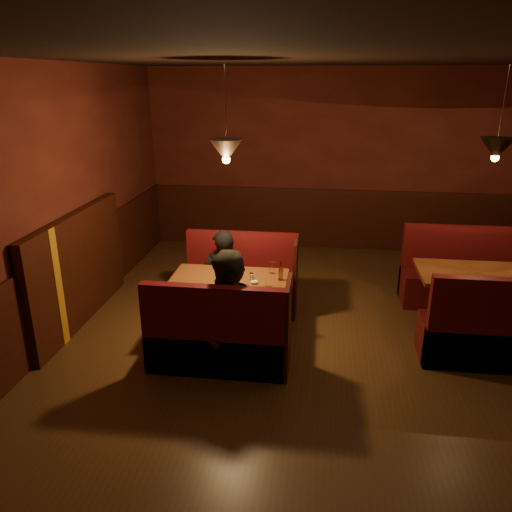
# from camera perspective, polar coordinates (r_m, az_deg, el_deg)

# --- Properties ---
(room) EXTENTS (6.02, 7.02, 2.92)m
(room) POSITION_cam_1_polar(r_m,az_deg,el_deg) (5.00, 6.06, -0.03)
(room) COLOR brown
(room) RESTS_ON ground
(main_table) EXTENTS (1.26, 0.77, 0.88)m
(main_table) POSITION_cam_1_polar(r_m,az_deg,el_deg) (5.48, -2.98, -4.10)
(main_table) COLOR maroon
(main_table) RESTS_ON ground
(main_bench_far) EXTENTS (1.39, 0.50, 0.95)m
(main_bench_far) POSITION_cam_1_polar(r_m,az_deg,el_deg) (6.21, -1.64, -3.31)
(main_bench_far) COLOR #50111B
(main_bench_far) RESTS_ON ground
(main_bench_near) EXTENTS (1.39, 0.50, 0.95)m
(main_bench_near) POSITION_cam_1_polar(r_m,az_deg,el_deg) (4.94, -4.27, -9.77)
(main_bench_near) COLOR #50111B
(main_bench_near) RESTS_ON ground
(second_table) EXTENTS (1.24, 0.80, 0.70)m
(second_table) POSITION_cam_1_polar(r_m,az_deg,el_deg) (6.08, 23.66, -3.33)
(second_table) COLOR maroon
(second_table) RESTS_ON ground
(second_bench_far) EXTENTS (1.38, 0.51, 0.98)m
(second_bench_far) POSITION_cam_1_polar(r_m,az_deg,el_deg) (6.83, 22.06, -2.52)
(second_bench_far) COLOR #50111B
(second_bench_far) RESTS_ON ground
(second_bench_near) EXTENTS (1.38, 0.51, 0.98)m
(second_bench_near) POSITION_cam_1_polar(r_m,az_deg,el_deg) (5.53, 25.64, -8.30)
(second_bench_near) COLOR #50111B
(second_bench_near) RESTS_ON ground
(diner_a) EXTENTS (0.56, 0.41, 1.40)m
(diner_a) POSITION_cam_1_polar(r_m,az_deg,el_deg) (5.97, -3.78, -0.21)
(diner_a) COLOR black
(diner_a) RESTS_ON ground
(diner_b) EXTENTS (0.79, 0.63, 1.56)m
(diner_b) POSITION_cam_1_polar(r_m,az_deg,el_deg) (4.77, -2.71, -4.45)
(diner_b) COLOR black
(diner_b) RESTS_ON ground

